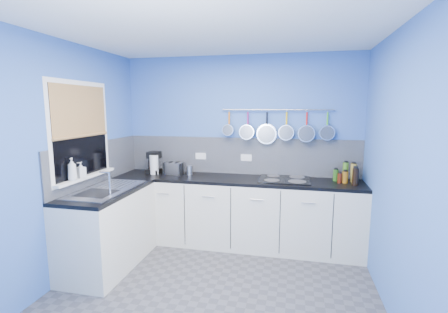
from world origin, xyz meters
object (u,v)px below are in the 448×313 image
at_px(hob, 285,179).
at_px(soap_bottle_b, 81,170).
at_px(toaster, 174,168).
at_px(soap_bottle_a, 72,169).
at_px(paper_towel, 154,165).
at_px(coffee_maker, 154,163).
at_px(canister, 189,170).

bearing_deg(hob, soap_bottle_b, -153.87).
bearing_deg(toaster, soap_bottle_a, -105.04).
xyz_separation_m(soap_bottle_b, paper_towel, (0.39, 1.01, -0.10)).
height_order(soap_bottle_a, coffee_maker, soap_bottle_a).
xyz_separation_m(paper_towel, toaster, (0.27, 0.04, -0.05)).
bearing_deg(paper_towel, hob, 1.58).
distance_m(coffee_maker, toaster, 0.31).
height_order(paper_towel, hob, paper_towel).
bearing_deg(canister, hob, -0.36).
distance_m(soap_bottle_b, paper_towel, 1.09).
bearing_deg(paper_towel, coffee_maker, 120.44).
height_order(coffee_maker, toaster, coffee_maker).
xyz_separation_m(soap_bottle_a, hob, (2.16, 1.20, -0.26)).
distance_m(toaster, canister, 0.22).
relative_size(paper_towel, coffee_maker, 0.87).
distance_m(soap_bottle_a, toaster, 1.38).
xyz_separation_m(paper_towel, hob, (1.77, 0.05, -0.13)).
bearing_deg(paper_towel, toaster, 8.59).
bearing_deg(toaster, coffee_maker, -167.58).
xyz_separation_m(soap_bottle_b, canister, (0.88, 1.07, -0.17)).
distance_m(soap_bottle_a, soap_bottle_b, 0.14).
relative_size(soap_bottle_b, canister, 1.40).
height_order(soap_bottle_b, paper_towel, soap_bottle_b).
bearing_deg(soap_bottle_b, soap_bottle_a, -90.00).
xyz_separation_m(soap_bottle_a, toaster, (0.66, 1.19, -0.19)).
xyz_separation_m(toaster, canister, (0.22, 0.02, -0.02)).
distance_m(soap_bottle_a, coffee_maker, 1.26).
relative_size(coffee_maker, hob, 0.47).
relative_size(paper_towel, hob, 0.41).
distance_m(soap_bottle_b, coffee_maker, 1.12).
xyz_separation_m(soap_bottle_a, paper_towel, (0.39, 1.15, -0.14)).
relative_size(soap_bottle_b, hob, 0.27).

